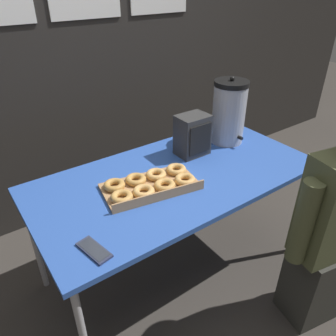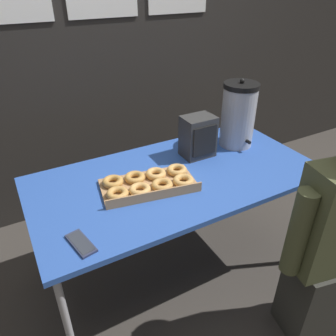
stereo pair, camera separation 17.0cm
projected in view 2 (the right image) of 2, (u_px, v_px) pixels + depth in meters
ground_plane at (175, 267)px, 2.12m from camera, size 12.00×12.00×0.00m
back_wall at (101, 10)px, 2.13m from camera, size 6.00×0.11×2.84m
folding_table at (177, 181)px, 1.77m from camera, size 1.54×0.78×0.71m
donut_box at (149, 183)px, 1.64m from camera, size 0.51×0.33×0.05m
coffee_urn at (238, 115)px, 1.97m from camera, size 0.21×0.24×0.41m
cell_phone at (81, 243)px, 1.31m from camera, size 0.10×0.17×0.01m
space_heater at (198, 137)px, 1.88m from camera, size 0.18×0.14×0.24m
person_seated at (336, 242)px, 1.48m from camera, size 0.54×0.28×1.22m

